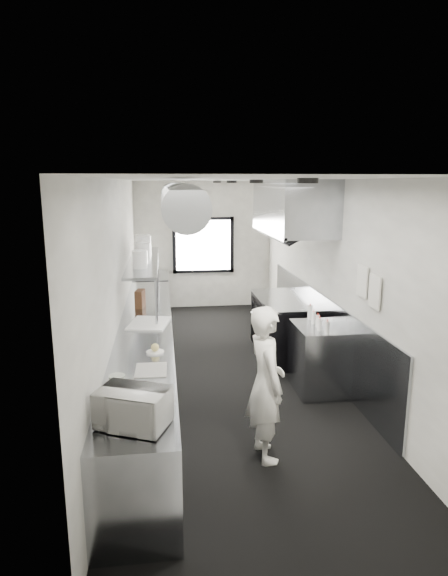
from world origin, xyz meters
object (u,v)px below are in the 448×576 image
object	(u,v)px
small_plate	(155,352)
plate_stack_b	(142,253)
prep_counter	(146,361)
cutting_board	(149,323)
knife_block	(140,299)
squeeze_bottle_e	(310,312)
microwave	(133,408)
plate_stack_a	(140,259)
pass_shelf	(144,262)
squeeze_bottle_a	(327,328)
deli_tub_b	(117,381)
plate_stack_c	(143,247)
range	(285,327)
bottle_station	(319,358)
plate_stack_d	(143,244)
exhaust_hood	(292,207)
squeeze_bottle_d	(313,318)
squeeze_bottle_b	(319,324)
squeeze_bottle_c	(318,321)
far_work_table	(152,296)
deli_tub_a	(120,394)
line_cook	(266,383)

from	to	relation	value
small_plate	plate_stack_b	bearing A→B (deg)	95.25
prep_counter	cutting_board	xyz separation A→B (m)	(0.05, 0.18, 0.46)
knife_block	squeeze_bottle_e	size ratio (longest dim) A/B	1.34
microwave	plate_stack_a	size ratio (longest dim) A/B	1.97
pass_shelf	squeeze_bottle_a	xyz separation A→B (m)	(2.31, -2.05, -0.55)
pass_shelf	deli_tub_b	bearing A→B (deg)	-92.70
prep_counter	squeeze_bottle_a	bearing A→B (deg)	-13.55
knife_block	plate_stack_c	xyz separation A→B (m)	(0.05, 0.54, 0.72)
range	bottle_station	bearing A→B (deg)	-85.43
small_plate	squeeze_bottle_e	world-z (taller)	squeeze_bottle_e
small_plate	plate_stack_b	size ratio (longest dim) A/B	0.64
deli_tub_b	plate_stack_d	world-z (taller)	plate_stack_d
exhaust_hood	pass_shelf	xyz separation A→B (m)	(-2.29, 0.30, -0.86)
range	squeeze_bottle_d	world-z (taller)	squeeze_bottle_d
squeeze_bottle_b	squeeze_bottle_c	bearing A→B (deg)	79.92
deli_tub_b	squeeze_bottle_a	size ratio (longest dim) A/B	0.92
squeeze_bottle_e	squeeze_bottle_c	bearing A→B (deg)	-91.79
microwave	squeeze_bottle_d	size ratio (longest dim) A/B	2.91
microwave	range	bearing A→B (deg)	83.10
squeeze_bottle_e	squeeze_bottle_d	bearing A→B (deg)	-95.41
far_work_table	deli_tub_a	bearing A→B (deg)	-91.48
squeeze_bottle_b	squeeze_bottle_a	bearing A→B (deg)	-73.11
deli_tub_a	plate_stack_d	distance (m)	4.27
microwave	squeeze_bottle_e	world-z (taller)	microwave
bottle_station	microwave	distance (m)	3.37
microwave	small_plate	world-z (taller)	microwave
squeeze_bottle_a	squeeze_bottle_b	size ratio (longest dim) A/B	1.02
prep_counter	plate_stack_b	distance (m)	1.70
plate_stack_b	squeeze_bottle_e	size ratio (longest dim) A/B	1.57
deli_tub_b	squeeze_bottle_b	size ratio (longest dim) A/B	0.94
deli_tub_a	deli_tub_b	xyz separation A→B (m)	(-0.05, 0.28, 0.01)
range	knife_block	bearing A→B (deg)	-177.55
far_work_table	cutting_board	bearing A→B (deg)	-89.25
line_cook	squeeze_bottle_c	size ratio (longest dim) A/B	9.94
squeeze_bottle_b	squeeze_bottle_c	distance (m)	0.15
plate_stack_d	squeeze_bottle_e	distance (m)	3.13
deli_tub_b	squeeze_bottle_a	world-z (taller)	squeeze_bottle_a
plate_stack_a	squeeze_bottle_a	distance (m)	2.75
line_cook	plate_stack_d	bearing A→B (deg)	12.03
pass_shelf	deli_tub_a	distance (m)	3.65
plate_stack_b	plate_stack_d	xyz separation A→B (m)	(-0.03, 0.98, 0.01)
squeeze_bottle_a	squeeze_bottle_b	distance (m)	0.16
deli_tub_a	plate_stack_b	world-z (taller)	plate_stack_b
plate_stack_a	far_work_table	bearing A→B (deg)	88.68
deli_tub_b	knife_block	size ratio (longest dim) A/B	0.57
deli_tub_a	squeeze_bottle_d	bearing A→B (deg)	40.17
plate_stack_d	squeeze_bottle_c	size ratio (longest dim) A/B	2.08
line_cook	squeeze_bottle_b	bearing A→B (deg)	-44.03
pass_shelf	plate_stack_b	world-z (taller)	plate_stack_b
range	microwave	distance (m)	4.41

